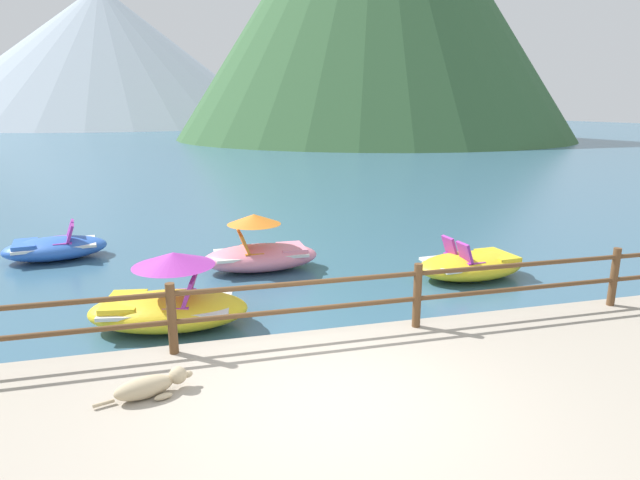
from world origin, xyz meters
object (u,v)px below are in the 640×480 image
object	(u,v)px
pedal_boat_0	(55,248)
pedal_boat_3	(260,252)
dog_resting	(150,386)
pedal_boat_1	(169,302)
pedal_boat_2	(471,265)

from	to	relation	value
pedal_boat_0	pedal_boat_3	distance (m)	5.04
pedal_boat_0	dog_resting	bearing A→B (deg)	-72.13
dog_resting	pedal_boat_0	world-z (taller)	pedal_boat_0
dog_resting	pedal_boat_3	bearing A→B (deg)	69.93
dog_resting	pedal_boat_1	world-z (taller)	pedal_boat_1
dog_resting	pedal_boat_1	xyz separation A→B (m)	(0.15, 2.90, -0.10)
pedal_boat_0	pedal_boat_1	distance (m)	5.56
dog_resting	pedal_boat_2	bearing A→B (deg)	32.42
dog_resting	pedal_boat_1	distance (m)	2.90
pedal_boat_1	pedal_boat_0	bearing A→B (deg)	118.61
dog_resting	pedal_boat_3	distance (m)	6.02
pedal_boat_2	pedal_boat_3	bearing A→B (deg)	158.38
pedal_boat_0	pedal_boat_1	world-z (taller)	pedal_boat_1
dog_resting	pedal_boat_0	size ratio (longest dim) A/B	0.43
pedal_boat_3	pedal_boat_2	bearing A→B (deg)	-21.62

